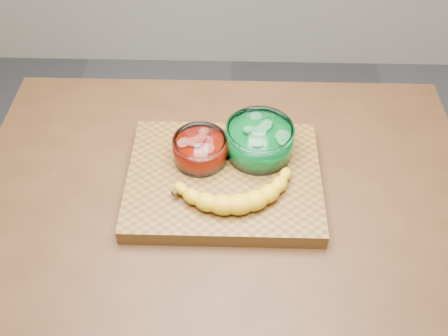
{
  "coord_description": "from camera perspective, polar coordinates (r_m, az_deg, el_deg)",
  "views": [
    {
      "loc": [
        0.02,
        -0.77,
        1.81
      ],
      "look_at": [
        0.0,
        0.0,
        0.96
      ],
      "focal_mm": 40.0,
      "sensor_mm": 36.0,
      "label": 1
    }
  ],
  "objects": [
    {
      "name": "counter",
      "position": [
        1.56,
        0.0,
        -12.68
      ],
      "size": [
        1.2,
        0.8,
        0.9
      ],
      "primitive_type": "cube",
      "color": "#472915",
      "rests_on": "ground"
    },
    {
      "name": "banana",
      "position": [
        1.1,
        1.11,
        -2.39
      ],
      "size": [
        0.3,
        0.16,
        0.04
      ],
      "primitive_type": null,
      "color": "gold",
      "rests_on": "cutting_board"
    },
    {
      "name": "bowl_red",
      "position": [
        1.17,
        -2.73,
        2.16
      ],
      "size": [
        0.13,
        0.13,
        0.06
      ],
      "color": "white",
      "rests_on": "cutting_board"
    },
    {
      "name": "bowl_green",
      "position": [
        1.19,
        4.05,
        3.15
      ],
      "size": [
        0.16,
        0.16,
        0.08
      ],
      "color": "white",
      "rests_on": "cutting_board"
    },
    {
      "name": "cutting_board",
      "position": [
        1.18,
        0.0,
        -1.31
      ],
      "size": [
        0.45,
        0.35,
        0.04
      ],
      "primitive_type": "cube",
      "color": "brown",
      "rests_on": "counter"
    }
  ]
}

